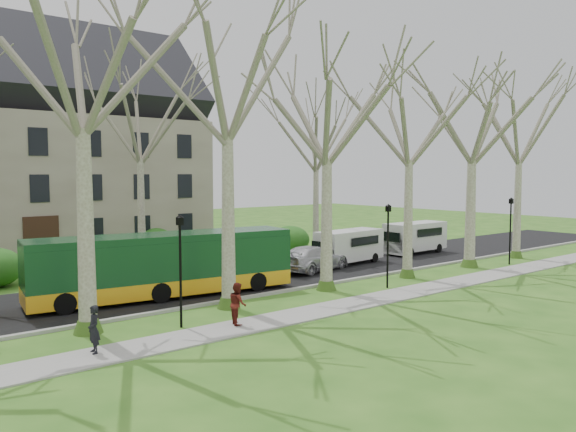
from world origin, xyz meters
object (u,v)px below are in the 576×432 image
object	(u,v)px
pedestrian_a	(94,329)
pedestrian_b	(238,303)
sedan	(313,258)
van_b	(415,238)
bus_follow	(165,264)
van_a	(349,247)

from	to	relation	value
pedestrian_a	pedestrian_b	bearing A→B (deg)	91.55
sedan	pedestrian_a	distance (m)	17.55
van_b	sedan	bearing A→B (deg)	-176.09
bus_follow	pedestrian_b	size ratio (longest dim) A/B	7.57
sedan	pedestrian_a	world-z (taller)	pedestrian_a
van_a	van_b	size ratio (longest dim) A/B	0.96
sedan	bus_follow	bearing A→B (deg)	82.92
bus_follow	van_b	xyz separation A→B (m)	(21.06, 1.74, -0.43)
sedan	pedestrian_b	world-z (taller)	pedestrian_b
bus_follow	van_b	distance (m)	21.14
bus_follow	sedan	distance (m)	10.35
bus_follow	van_a	distance (m)	13.93
van_b	pedestrian_b	world-z (taller)	van_b
van_a	pedestrian_b	xyz separation A→B (m)	(-13.91, -7.74, -0.27)
sedan	pedestrian_b	size ratio (longest dim) A/B	3.19
van_a	pedestrian_b	world-z (taller)	van_a
van_a	pedestrian_a	world-z (taller)	van_a
van_a	van_b	world-z (taller)	van_b
bus_follow	pedestrian_a	world-z (taller)	bus_follow
sedan	van_b	bearing A→B (deg)	-97.35
van_a	van_b	distance (m)	7.22
pedestrian_a	van_a	bearing A→B (deg)	113.28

